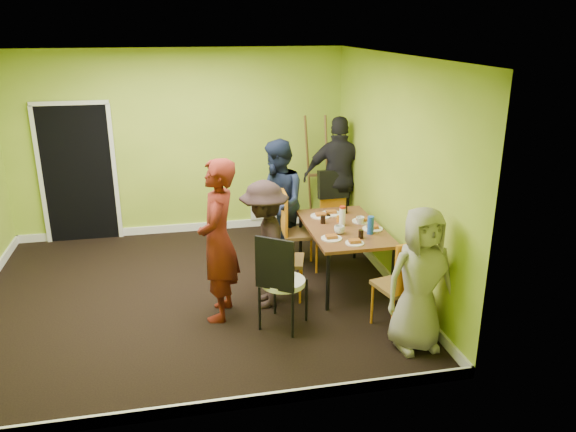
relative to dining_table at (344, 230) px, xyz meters
name	(u,v)px	position (x,y,z in m)	size (l,w,h in m)	color
ground	(192,295)	(-1.90, 0.01, -0.70)	(5.00, 5.00, 0.00)	black
room_walls	(185,217)	(-1.93, 0.06, 0.29)	(5.04, 4.54, 2.82)	#8AAE2C
dining_table	(344,230)	(0.00, 0.00, 0.00)	(0.90, 1.50, 0.75)	black
chair_left_far	(293,226)	(-0.53, 0.52, -0.09)	(0.47, 0.47, 1.08)	orange
chair_left_near	(279,253)	(-0.86, -0.22, -0.13)	(0.51, 0.51, 1.00)	orange
chair_back_end	(334,192)	(0.28, 1.43, 0.06)	(0.45, 0.53, 1.07)	orange
chair_front_end	(404,280)	(0.25, -1.30, -0.09)	(0.53, 0.54, 1.07)	orange
chair_bentwood	(280,278)	(-1.00, -0.98, -0.09)	(0.59, 0.59, 1.09)	black
easel	(324,172)	(0.30, 2.04, 0.21)	(0.73, 0.69, 1.83)	brown
plate_near_left	(321,216)	(-0.19, 0.42, 0.06)	(0.26, 0.26, 0.01)	white
plate_near_right	(331,238)	(-0.27, -0.37, 0.06)	(0.24, 0.24, 0.01)	white
plate_far_back	(331,214)	(-0.03, 0.49, 0.06)	(0.26, 0.26, 0.01)	white
plate_far_front	(355,243)	(-0.05, -0.57, 0.06)	(0.22, 0.22, 0.01)	white
plate_wall_back	(362,221)	(0.28, 0.12, 0.06)	(0.25, 0.25, 0.01)	white
plate_wall_front	(373,229)	(0.31, -0.17, 0.06)	(0.25, 0.25, 0.01)	white
thermos	(342,217)	(-0.01, 0.04, 0.16)	(0.08, 0.08, 0.22)	white
blue_bottle	(371,225)	(0.23, -0.31, 0.16)	(0.08, 0.08, 0.22)	#1849B4
orange_bottle	(338,219)	(-0.03, 0.17, 0.10)	(0.04, 0.04, 0.09)	orange
glass_mid	(323,220)	(-0.23, 0.16, 0.10)	(0.06, 0.06, 0.10)	black
glass_back	(345,210)	(0.16, 0.48, 0.10)	(0.07, 0.07, 0.09)	black
glass_front	(361,234)	(0.07, -0.42, 0.11)	(0.06, 0.06, 0.10)	black
cup_a	(339,230)	(-0.13, -0.23, 0.10)	(0.13, 0.13, 0.10)	white
cup_b	(360,220)	(0.22, 0.04, 0.10)	(0.10, 0.10, 0.10)	white
person_standing	(218,240)	(-1.60, -0.55, 0.21)	(0.66, 0.43, 1.81)	#56160E
person_left_far	(278,203)	(-0.68, 0.80, 0.15)	(0.83, 0.64, 1.70)	#161F38
person_left_near	(265,245)	(-1.06, -0.38, 0.05)	(0.96, 0.55, 1.49)	black
person_back_end	(340,178)	(0.41, 1.57, 0.23)	(1.08, 0.45, 1.85)	black
person_front_end	(420,280)	(0.29, -1.60, 0.05)	(0.73, 0.48, 1.49)	gray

